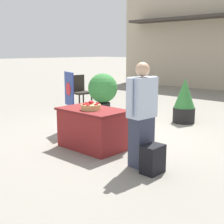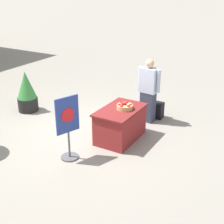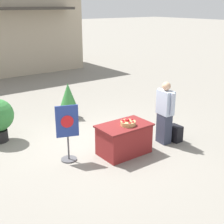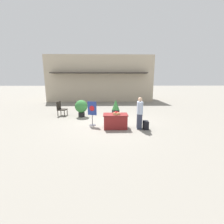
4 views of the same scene
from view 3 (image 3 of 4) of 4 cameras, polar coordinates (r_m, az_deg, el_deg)
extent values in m
plane|color=gray|center=(7.99, -3.50, -5.87)|extent=(120.00, 120.00, 0.00)
cube|color=maroon|center=(7.38, 2.21, -5.11)|extent=(1.16, 0.72, 0.69)
cube|color=maroon|center=(7.24, 2.24, -2.48)|extent=(1.23, 0.77, 0.04)
cylinder|color=tan|center=(7.18, 2.95, -2.07)|extent=(0.35, 0.35, 0.10)
sphere|color=#A30F14|center=(7.25, 3.66, -1.54)|extent=(0.08, 0.08, 0.08)
sphere|color=#A30F14|center=(7.28, 2.75, -1.43)|extent=(0.08, 0.08, 0.08)
sphere|color=#A30F14|center=(7.20, 2.00, -1.67)|extent=(0.08, 0.08, 0.08)
sphere|color=red|center=(7.10, 2.14, -1.97)|extent=(0.08, 0.08, 0.08)
sphere|color=red|center=(7.06, 3.26, -2.12)|extent=(0.08, 0.08, 0.08)
sphere|color=red|center=(7.12, 3.85, -1.95)|extent=(0.08, 0.08, 0.08)
sphere|color=red|center=(7.16, 2.65, -1.51)|extent=(0.08, 0.08, 0.08)
sphere|color=#A30F14|center=(7.15, 2.95, -1.56)|extent=(0.08, 0.08, 0.08)
cube|color=#33384C|center=(8.04, 9.48, -2.96)|extent=(0.27, 0.36, 0.77)
cube|color=silver|center=(7.81, 9.75, 1.72)|extent=(0.30, 0.44, 0.61)
sphere|color=tan|center=(7.70, 9.92, 4.67)|extent=(0.21, 0.21, 0.21)
cylinder|color=silver|center=(7.62, 11.02, 1.39)|extent=(0.09, 0.09, 0.56)
cylinder|color=silver|center=(7.99, 8.56, 2.37)|extent=(0.09, 0.09, 0.56)
cube|color=black|center=(8.24, 11.48, -3.84)|extent=(0.24, 0.34, 0.42)
cylinder|color=#4C4C51|center=(7.28, -7.87, -8.55)|extent=(0.36, 0.36, 0.03)
cylinder|color=#4C4C51|center=(7.15, -7.97, -6.49)|extent=(0.04, 0.04, 0.55)
cube|color=navy|center=(6.90, -8.22, -1.70)|extent=(0.48, 0.20, 0.73)
cylinder|color=red|center=(6.88, -8.19, -1.75)|extent=(0.27, 0.10, 0.28)
cylinder|color=black|center=(8.59, -19.84, -4.10)|extent=(0.42, 0.42, 0.30)
cylinder|color=black|center=(9.83, -7.89, 0.04)|extent=(0.54, 0.54, 0.38)
cone|color=#337A38|center=(9.67, -8.03, 3.13)|extent=(0.51, 0.51, 0.73)
camera|label=1|loc=(8.52, 42.65, 3.11)|focal=50.00mm
camera|label=2|loc=(2.55, -66.62, 6.70)|focal=50.00mm
camera|label=4|loc=(4.52, 78.80, -9.19)|focal=24.00mm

